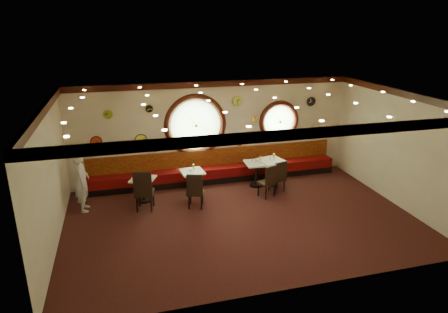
# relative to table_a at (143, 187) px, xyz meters

# --- Properties ---
(floor) EXTENTS (9.00, 6.00, 0.00)m
(floor) POSITION_rel_table_a_xyz_m (2.38, -1.80, -0.44)
(floor) COLOR black
(floor) RESTS_ON ground
(ceiling) EXTENTS (9.00, 6.00, 0.02)m
(ceiling) POSITION_rel_table_a_xyz_m (2.38, -1.80, 2.76)
(ceiling) COLOR #C18C36
(ceiling) RESTS_ON wall_back
(wall_back) EXTENTS (9.00, 0.02, 3.20)m
(wall_back) POSITION_rel_table_a_xyz_m (2.38, 1.20, 1.16)
(wall_back) COLOR beige
(wall_back) RESTS_ON floor
(wall_front) EXTENTS (9.00, 0.02, 3.20)m
(wall_front) POSITION_rel_table_a_xyz_m (2.38, -4.80, 1.16)
(wall_front) COLOR beige
(wall_front) RESTS_ON floor
(wall_left) EXTENTS (0.02, 6.00, 3.20)m
(wall_left) POSITION_rel_table_a_xyz_m (-2.12, -1.80, 1.16)
(wall_left) COLOR beige
(wall_left) RESTS_ON floor
(wall_right) EXTENTS (0.02, 6.00, 3.20)m
(wall_right) POSITION_rel_table_a_xyz_m (6.88, -1.80, 1.16)
(wall_right) COLOR beige
(wall_right) RESTS_ON floor
(molding_back) EXTENTS (9.00, 0.10, 0.18)m
(molding_back) POSITION_rel_table_a_xyz_m (2.38, 1.15, 2.67)
(molding_back) COLOR #351109
(molding_back) RESTS_ON wall_back
(molding_front) EXTENTS (9.00, 0.10, 0.18)m
(molding_front) POSITION_rel_table_a_xyz_m (2.38, -4.75, 2.67)
(molding_front) COLOR #351109
(molding_front) RESTS_ON wall_back
(molding_left) EXTENTS (0.10, 6.00, 0.18)m
(molding_left) POSITION_rel_table_a_xyz_m (-2.07, -1.80, 2.67)
(molding_left) COLOR #351109
(molding_left) RESTS_ON wall_back
(molding_right) EXTENTS (0.10, 6.00, 0.18)m
(molding_right) POSITION_rel_table_a_xyz_m (6.83, -1.80, 2.67)
(molding_right) COLOR #351109
(molding_right) RESTS_ON wall_back
(banquette_base) EXTENTS (8.00, 0.55, 0.20)m
(banquette_base) POSITION_rel_table_a_xyz_m (2.38, 0.92, -0.34)
(banquette_base) COLOR black
(banquette_base) RESTS_ON floor
(banquette_seat) EXTENTS (8.00, 0.55, 0.30)m
(banquette_seat) POSITION_rel_table_a_xyz_m (2.38, 0.92, -0.09)
(banquette_seat) COLOR #5D0709
(banquette_seat) RESTS_ON banquette_base
(banquette_back) EXTENTS (8.00, 0.10, 0.55)m
(banquette_back) POSITION_rel_table_a_xyz_m (2.38, 1.14, 0.31)
(banquette_back) COLOR #620B07
(banquette_back) RESTS_ON wall_back
(porthole_left_glass) EXTENTS (1.66, 0.02, 1.66)m
(porthole_left_glass) POSITION_rel_table_a_xyz_m (1.78, 1.19, 1.41)
(porthole_left_glass) COLOR #8DC375
(porthole_left_glass) RESTS_ON wall_back
(porthole_left_frame) EXTENTS (1.98, 0.18, 1.98)m
(porthole_left_frame) POSITION_rel_table_a_xyz_m (1.78, 1.18, 1.41)
(porthole_left_frame) COLOR #351109
(porthole_left_frame) RESTS_ON wall_back
(porthole_left_ring) EXTENTS (1.61, 0.03, 1.61)m
(porthole_left_ring) POSITION_rel_table_a_xyz_m (1.78, 1.15, 1.41)
(porthole_left_ring) COLOR gold
(porthole_left_ring) RESTS_ON wall_back
(porthole_right_glass) EXTENTS (1.10, 0.02, 1.10)m
(porthole_right_glass) POSITION_rel_table_a_xyz_m (4.58, 1.19, 1.36)
(porthole_right_glass) COLOR #8DC375
(porthole_right_glass) RESTS_ON wall_back
(porthole_right_frame) EXTENTS (1.38, 0.18, 1.38)m
(porthole_right_frame) POSITION_rel_table_a_xyz_m (4.58, 1.18, 1.36)
(porthole_right_frame) COLOR #351109
(porthole_right_frame) RESTS_ON wall_back
(porthole_right_ring) EXTENTS (1.09, 0.03, 1.09)m
(porthole_right_ring) POSITION_rel_table_a_xyz_m (4.58, 1.15, 1.36)
(porthole_right_ring) COLOR gold
(porthole_right_ring) RESTS_ON wall_back
(wall_clock_0) EXTENTS (0.36, 0.03, 0.36)m
(wall_clock_0) POSITION_rel_table_a_xyz_m (0.08, 1.16, 1.06)
(wall_clock_0) COLOR #FDFE38
(wall_clock_0) RESTS_ON wall_back
(wall_clock_1) EXTENTS (0.20, 0.03, 0.20)m
(wall_clock_1) POSITION_rel_table_a_xyz_m (0.48, 1.16, 0.76)
(wall_clock_1) COLOR white
(wall_clock_1) RESTS_ON wall_back
(wall_clock_2) EXTENTS (0.30, 0.03, 0.30)m
(wall_clock_2) POSITION_rel_table_a_xyz_m (3.13, 1.16, 2.11)
(wall_clock_2) COLOR #B6E246
(wall_clock_2) RESTS_ON wall_back
(wall_clock_3) EXTENTS (0.26, 0.03, 0.26)m
(wall_clock_3) POSITION_rel_table_a_xyz_m (-0.82, 1.16, 1.91)
(wall_clock_3) COLOR #8AB524
(wall_clock_3) RESTS_ON wall_back
(wall_clock_4) EXTENTS (0.22, 0.03, 0.22)m
(wall_clock_4) POSITION_rel_table_a_xyz_m (3.73, 1.16, 1.51)
(wall_clock_4) COLOR #F4CA51
(wall_clock_4) RESTS_ON wall_back
(wall_clock_5) EXTENTS (0.32, 0.03, 0.32)m
(wall_clock_5) POSITION_rel_table_a_xyz_m (-1.22, 1.16, 1.11)
(wall_clock_5) COLOR red
(wall_clock_5) RESTS_ON wall_back
(wall_clock_6) EXTENTS (0.24, 0.03, 0.24)m
(wall_clock_6) POSITION_rel_table_a_xyz_m (3.23, 1.16, 0.76)
(wall_clock_6) COLOR red
(wall_clock_6) RESTS_ON wall_back
(wall_clock_7) EXTENTS (0.34, 0.03, 0.34)m
(wall_clock_7) POSITION_rel_table_a_xyz_m (5.93, 1.16, 1.01)
(wall_clock_7) COLOR white
(wall_clock_7) RESTS_ON wall_back
(wall_clock_8) EXTENTS (0.24, 0.03, 0.24)m
(wall_clock_8) POSITION_rel_table_a_xyz_m (0.38, 1.16, 2.01)
(wall_clock_8) COLOR black
(wall_clock_8) RESTS_ON wall_back
(wall_clock_9) EXTENTS (0.28, 0.03, 0.28)m
(wall_clock_9) POSITION_rel_table_a_xyz_m (5.68, 1.16, 1.96)
(wall_clock_9) COLOR black
(wall_clock_9) RESTS_ON wall_back
(table_a) EXTENTS (0.84, 0.84, 0.70)m
(table_a) POSITION_rel_table_a_xyz_m (0.00, 0.00, 0.00)
(table_a) COLOR black
(table_a) RESTS_ON floor
(table_b) EXTENTS (0.73, 0.73, 0.73)m
(table_b) POSITION_rel_table_a_xyz_m (1.45, 0.14, 0.02)
(table_b) COLOR black
(table_b) RESTS_ON floor
(table_c) EXTENTS (0.74, 0.74, 0.77)m
(table_c) POSITION_rel_table_a_xyz_m (3.51, 0.23, 0.04)
(table_c) COLOR black
(table_c) RESTS_ON floor
(table_d) EXTENTS (0.90, 0.90, 0.82)m
(table_d) POSITION_rel_table_a_xyz_m (3.97, 0.21, 0.07)
(table_d) COLOR black
(table_d) RESTS_ON floor
(chair_a) EXTENTS (0.59, 0.59, 0.73)m
(chair_a) POSITION_rel_table_a_xyz_m (-0.03, -0.65, 0.23)
(chair_a) COLOR black
(chair_a) RESTS_ON floor
(chair_b) EXTENTS (0.54, 0.54, 0.64)m
(chair_b) POSITION_rel_table_a_xyz_m (1.35, -0.85, 0.15)
(chair_b) COLOR black
(chair_b) RESTS_ON floor
(chair_c) EXTENTS (0.55, 0.55, 0.62)m
(chair_c) POSITION_rel_table_a_xyz_m (3.56, -0.69, 0.13)
(chair_c) COLOR black
(chair_c) RESTS_ON floor
(chair_d) EXTENTS (0.52, 0.52, 0.62)m
(chair_d) POSITION_rel_table_a_xyz_m (3.98, -0.42, 0.13)
(chair_d) COLOR black
(chair_d) RESTS_ON floor
(condiment_a_salt) EXTENTS (0.03, 0.03, 0.10)m
(condiment_a_salt) POSITION_rel_table_a_xyz_m (-0.09, 0.09, 0.31)
(condiment_a_salt) COLOR silver
(condiment_a_salt) RESTS_ON table_a
(condiment_b_salt) EXTENTS (0.03, 0.03, 0.10)m
(condiment_b_salt) POSITION_rel_table_a_xyz_m (1.37, 0.14, 0.33)
(condiment_b_salt) COLOR silver
(condiment_b_salt) RESTS_ON table_b
(condiment_c_salt) EXTENTS (0.03, 0.03, 0.09)m
(condiment_c_salt) POSITION_rel_table_a_xyz_m (3.39, 0.31, 0.37)
(condiment_c_salt) COLOR silver
(condiment_c_salt) RESTS_ON table_c
(condiment_d_salt) EXTENTS (0.04, 0.04, 0.10)m
(condiment_d_salt) POSITION_rel_table_a_xyz_m (3.94, 0.21, 0.43)
(condiment_d_salt) COLOR silver
(condiment_d_salt) RESTS_ON table_d
(condiment_a_pepper) EXTENTS (0.04, 0.04, 0.11)m
(condiment_a_pepper) POSITION_rel_table_a_xyz_m (-0.01, -0.03, 0.31)
(condiment_a_pepper) COLOR silver
(condiment_a_pepper) RESTS_ON table_a
(condiment_b_pepper) EXTENTS (0.03, 0.03, 0.10)m
(condiment_b_pepper) POSITION_rel_table_a_xyz_m (1.41, 0.10, 0.33)
(condiment_b_pepper) COLOR silver
(condiment_b_pepper) RESTS_ON table_b
(condiment_c_pepper) EXTENTS (0.04, 0.04, 0.10)m
(condiment_c_pepper) POSITION_rel_table_a_xyz_m (3.49, 0.26, 0.38)
(condiment_c_pepper) COLOR silver
(condiment_c_pepper) RESTS_ON table_c
(condiment_d_pepper) EXTENTS (0.04, 0.04, 0.11)m
(condiment_d_pepper) POSITION_rel_table_a_xyz_m (4.04, 0.18, 0.43)
(condiment_d_pepper) COLOR silver
(condiment_d_pepper) RESTS_ON table_d
(condiment_a_bottle) EXTENTS (0.05, 0.05, 0.15)m
(condiment_a_bottle) POSITION_rel_table_a_xyz_m (0.07, 0.11, 0.33)
(condiment_a_bottle) COLOR gold
(condiment_a_bottle) RESTS_ON table_a
(condiment_b_bottle) EXTENTS (0.05, 0.05, 0.17)m
(condiment_b_bottle) POSITION_rel_table_a_xyz_m (1.52, 0.27, 0.37)
(condiment_b_bottle) COLOR yellow
(condiment_b_bottle) RESTS_ON table_b
(condiment_c_bottle) EXTENTS (0.06, 0.06, 0.18)m
(condiment_c_bottle) POSITION_rel_table_a_xyz_m (3.64, 0.31, 0.42)
(condiment_c_bottle) COLOR gold
(condiment_c_bottle) RESTS_ON table_c
(condiment_d_bottle) EXTENTS (0.06, 0.06, 0.18)m
(condiment_d_bottle) POSITION_rel_table_a_xyz_m (4.07, 0.26, 0.47)
(condiment_d_bottle) COLOR gold
(condiment_d_bottle) RESTS_ON table_d
(waiter) EXTENTS (0.40, 0.61, 1.67)m
(waiter) POSITION_rel_table_a_xyz_m (-1.62, -0.16, 0.39)
(waiter) COLOR silver
(waiter) RESTS_ON floor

